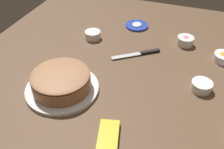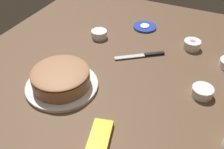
% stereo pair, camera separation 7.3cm
% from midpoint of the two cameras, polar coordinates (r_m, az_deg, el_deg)
% --- Properties ---
extents(ground_plane, '(1.54, 1.54, 0.00)m').
position_cam_midpoint_polar(ground_plane, '(1.06, 7.74, -0.89)').
color(ground_plane, brown).
extents(frosted_cake, '(0.29, 0.29, 0.09)m').
position_cam_midpoint_polar(frosted_cake, '(1.00, -9.32, -1.06)').
color(frosted_cake, white).
rests_on(frosted_cake, ground_plane).
extents(frosting_tub_lid, '(0.12, 0.12, 0.02)m').
position_cam_midpoint_polar(frosting_tub_lid, '(1.42, 8.84, 10.50)').
color(frosting_tub_lid, '#233DAD').
rests_on(frosting_tub_lid, ground_plane).
extents(spreading_knife, '(0.15, 0.20, 0.01)m').
position_cam_midpoint_polar(spreading_knife, '(1.19, 8.98, 4.28)').
color(spreading_knife, silver).
rests_on(spreading_knife, ground_plane).
extents(sprinkle_bowl_pink, '(0.08, 0.08, 0.04)m').
position_cam_midpoint_polar(sprinkle_bowl_pink, '(1.29, 19.06, 6.40)').
color(sprinkle_bowl_pink, white).
rests_on(sprinkle_bowl_pink, ground_plane).
extents(sprinkle_bowl_blue, '(0.08, 0.08, 0.04)m').
position_cam_midpoint_polar(sprinkle_bowl_blue, '(1.04, 21.51, -3.60)').
color(sprinkle_bowl_blue, white).
rests_on(sprinkle_bowl_blue, ground_plane).
extents(sprinkle_bowl_green, '(0.08, 0.08, 0.04)m').
position_cam_midpoint_polar(sprinkle_bowl_green, '(1.31, -1.30, 9.07)').
color(sprinkle_bowl_green, white).
rests_on(sprinkle_bowl_green, ground_plane).
extents(candy_box_lower, '(0.17, 0.10, 0.02)m').
position_cam_midpoint_polar(candy_box_lower, '(0.83, -0.40, -14.63)').
color(candy_box_lower, yellow).
rests_on(candy_box_lower, ground_plane).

